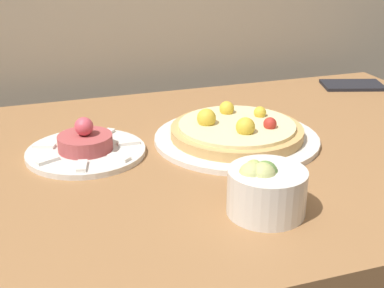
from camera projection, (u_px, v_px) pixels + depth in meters
dining_table at (212, 203)px, 1.00m from camera, size 1.19×0.78×0.73m
pizza_plate at (236, 133)px, 1.00m from camera, size 0.31×0.31×0.06m
tartare_plate at (86, 147)px, 0.95m from camera, size 0.21×0.21×0.07m
small_bowl at (265, 188)px, 0.75m from camera, size 0.11×0.11×0.08m
napkin at (352, 85)px, 1.35m from camera, size 0.17×0.13×0.01m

